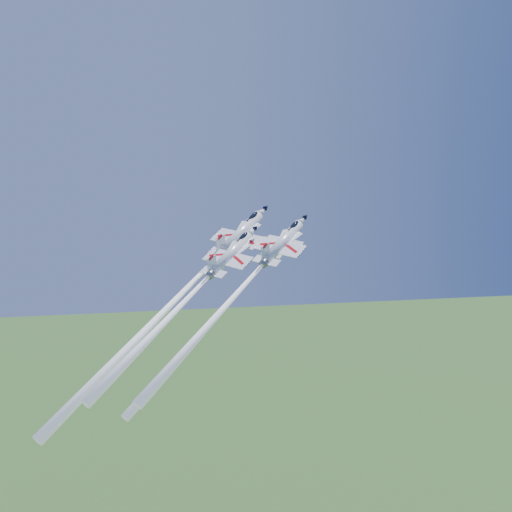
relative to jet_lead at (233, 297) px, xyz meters
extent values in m
cylinder|color=white|center=(12.36, 10.59, 9.42)|extent=(5.49, 6.53, 10.15)
cone|color=white|center=(16.50, 14.13, 12.58)|extent=(2.86, 2.96, 2.69)
cone|color=black|center=(17.46, 14.96, 13.31)|extent=(1.44, 1.49, 1.35)
cone|color=slate|center=(8.55, 7.33, 6.51)|extent=(2.56, 2.56, 1.85)
ellipsoid|color=black|center=(14.85, 12.63, 12.00)|extent=(2.62, 2.50, 2.11)
cube|color=black|center=(13.91, 11.79, 11.52)|extent=(0.83, 0.77, 0.73)
cube|color=white|center=(11.73, 10.08, 8.70)|extent=(8.24, 8.17, 2.66)
cube|color=white|center=(12.99, 12.61, 10.40)|extent=(2.68, 2.46, 1.61)
cube|color=white|center=(14.52, 11.02, 10.18)|extent=(2.68, 2.46, 1.61)
cube|color=white|center=(9.13, 7.84, 6.86)|extent=(4.43, 4.41, 1.40)
cube|color=white|center=(8.86, 7.38, 8.25)|extent=(2.29, 2.38, 3.36)
cube|color=#BB0911|center=(8.67, 7.04, 9.41)|extent=(0.96, 0.91, 0.97)
cube|color=black|center=(12.61, 10.93, 8.72)|extent=(6.19, 5.38, 4.58)
sphere|color=white|center=(8.40, 7.20, 6.40)|extent=(0.99, 1.02, 0.88)
cone|color=white|center=(-5.54, -4.75, -4.24)|extent=(15.13, 19.65, 37.75)
cylinder|color=white|center=(2.82, 9.21, 10.99)|extent=(6.93, 8.23, 12.80)
cone|color=white|center=(8.04, 13.67, 14.97)|extent=(3.61, 3.73, 3.39)
cone|color=black|center=(9.25, 14.71, 15.89)|extent=(1.82, 1.88, 1.70)
cone|color=slate|center=(-1.99, 5.09, 7.32)|extent=(3.23, 3.22, 2.33)
ellipsoid|color=black|center=(5.96, 11.78, 14.24)|extent=(3.30, 3.15, 2.66)
cube|color=black|center=(4.78, 10.72, 13.64)|extent=(1.05, 0.97, 0.92)
cube|color=white|center=(2.03, 8.57, 10.08)|extent=(10.39, 10.30, 3.35)
cube|color=white|center=(3.62, 11.75, 12.23)|extent=(3.39, 3.10, 2.03)
cube|color=white|center=(5.54, 9.74, 11.95)|extent=(3.39, 3.10, 2.03)
cube|color=white|center=(-1.26, 5.73, 7.76)|extent=(5.59, 5.57, 1.76)
cube|color=white|center=(-1.59, 5.16, 9.51)|extent=(2.89, 3.00, 4.24)
cube|color=#BB0911|center=(-1.83, 4.73, 10.97)|extent=(1.21, 1.15, 1.22)
cube|color=black|center=(3.13, 9.63, 10.11)|extent=(7.81, 6.78, 5.78)
sphere|color=white|center=(-2.17, 4.93, 7.18)|extent=(1.25, 1.28, 1.11)
cone|color=white|center=(-17.11, -7.87, -4.21)|extent=(16.64, 21.46, 40.67)
cylinder|color=white|center=(9.89, 1.39, 10.14)|extent=(6.31, 7.50, 11.66)
cone|color=white|center=(14.64, 5.46, 13.77)|extent=(3.28, 3.40, 3.09)
cone|color=black|center=(15.74, 6.40, 14.61)|extent=(1.66, 1.71, 1.55)
cone|color=slate|center=(5.51, -2.36, 6.80)|extent=(2.94, 2.94, 2.12)
ellipsoid|color=black|center=(12.75, 3.73, 13.10)|extent=(3.01, 2.87, 2.42)
cube|color=black|center=(11.67, 2.77, 12.56)|extent=(0.95, 0.89, 0.84)
cube|color=white|center=(9.17, 0.81, 9.31)|extent=(9.47, 9.39, 3.05)
cube|color=white|center=(10.61, 3.70, 11.27)|extent=(3.08, 2.82, 1.85)
cube|color=white|center=(12.37, 1.88, 11.02)|extent=(3.08, 2.82, 1.85)
cube|color=white|center=(6.18, -1.78, 7.20)|extent=(5.09, 5.07, 1.60)
cube|color=white|center=(5.87, -2.30, 8.80)|extent=(2.63, 2.73, 3.86)
cube|color=#BB0911|center=(5.65, -2.69, 10.13)|extent=(1.10, 1.05, 1.11)
cube|color=black|center=(10.18, 1.77, 9.34)|extent=(7.11, 6.18, 5.26)
sphere|color=white|center=(5.34, -2.51, 6.67)|extent=(1.14, 1.17, 1.01)
cone|color=white|center=(-5.95, -12.18, -1.94)|extent=(13.02, 16.65, 31.00)
cylinder|color=white|center=(-0.10, 1.75, 8.15)|extent=(6.19, 7.35, 11.43)
cone|color=white|center=(4.56, 5.74, 11.70)|extent=(3.22, 3.33, 3.03)
cone|color=black|center=(5.64, 6.67, 12.53)|extent=(1.62, 1.68, 1.52)
cone|color=slate|center=(-4.39, -1.93, 4.88)|extent=(2.89, 2.88, 2.08)
ellipsoid|color=black|center=(2.71, 4.05, 11.05)|extent=(2.95, 2.81, 2.38)
cube|color=black|center=(1.65, 3.10, 10.52)|extent=(0.94, 0.87, 0.83)
cube|color=white|center=(-0.81, 1.18, 7.34)|extent=(9.28, 9.20, 3.00)
cube|color=white|center=(0.61, 4.02, 9.26)|extent=(3.02, 2.77, 1.82)
cube|color=white|center=(2.33, 2.23, 9.01)|extent=(3.02, 2.77, 1.82)
cube|color=white|center=(-3.74, -1.36, 5.26)|extent=(5.00, 4.97, 1.57)
cube|color=white|center=(-4.04, -1.86, 6.83)|extent=(2.58, 2.68, 3.79)
cube|color=#BB0911|center=(-4.25, -2.25, 8.14)|extent=(1.08, 1.03, 1.09)
cube|color=black|center=(0.18, 2.13, 7.36)|extent=(6.97, 6.06, 5.16)
sphere|color=white|center=(-4.56, -2.07, 4.75)|extent=(1.12, 1.15, 0.99)
cone|color=white|center=(-14.78, -10.82, -3.05)|extent=(11.97, 15.26, 28.16)
camera|label=1|loc=(-13.45, -104.35, 25.26)|focal=40.00mm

